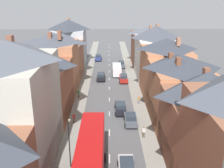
{
  "coord_description": "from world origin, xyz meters",
  "views": [
    {
      "loc": [
        -0.01,
        -13.86,
        18.04
      ],
      "look_at": [
        0.51,
        30.9,
        2.63
      ],
      "focal_mm": 42.0,
      "sensor_mm": 36.0,
      "label": 1
    }
  ],
  "objects_px": {
    "car_parked_left_a": "(121,107)",
    "pedestrian_far_right": "(79,93)",
    "pedestrian_far_left": "(139,100)",
    "double_decker_bus_lead": "(91,158)",
    "car_parked_right_a": "(98,57)",
    "pedestrian_mid_right": "(74,118)",
    "pedestrian_mid_left": "(144,132)",
    "car_mid_white": "(101,76)",
    "car_mid_black": "(127,167)",
    "car_far_grey": "(131,119)",
    "street_lamp": "(69,142)",
    "delivery_van": "(117,70)",
    "car_parked_right_b": "(121,64)",
    "car_parked_left_b": "(123,78)"
  },
  "relations": [
    {
      "from": "car_parked_left_a",
      "to": "car_far_grey",
      "type": "relative_size",
      "value": 1.16
    },
    {
      "from": "car_mid_white",
      "to": "pedestrian_mid_right",
      "type": "height_order",
      "value": "pedestrian_mid_right"
    },
    {
      "from": "car_parked_right_b",
      "to": "pedestrian_far_right",
      "type": "height_order",
      "value": "pedestrian_far_right"
    },
    {
      "from": "car_mid_white",
      "to": "car_parked_left_a",
      "type": "bearing_deg",
      "value": -77.92
    },
    {
      "from": "car_parked_left_a",
      "to": "car_mid_black",
      "type": "relative_size",
      "value": 1.15
    },
    {
      "from": "pedestrian_far_left",
      "to": "pedestrian_mid_left",
      "type": "bearing_deg",
      "value": -92.96
    },
    {
      "from": "car_parked_right_b",
      "to": "pedestrian_mid_right",
      "type": "height_order",
      "value": "pedestrian_mid_right"
    },
    {
      "from": "car_far_grey",
      "to": "delivery_van",
      "type": "height_order",
      "value": "delivery_van"
    },
    {
      "from": "double_decker_bus_lead",
      "to": "pedestrian_far_right",
      "type": "relative_size",
      "value": 6.71
    },
    {
      "from": "car_mid_black",
      "to": "pedestrian_far_right",
      "type": "xyz_separation_m",
      "value": [
        -7.37,
        21.18,
        0.22
      ]
    },
    {
      "from": "double_decker_bus_lead",
      "to": "pedestrian_far_right",
      "type": "height_order",
      "value": "double_decker_bus_lead"
    },
    {
      "from": "double_decker_bus_lead",
      "to": "car_parked_left_a",
      "type": "distance_m",
      "value": 17.01
    },
    {
      "from": "pedestrian_mid_left",
      "to": "double_decker_bus_lead",
      "type": "bearing_deg",
      "value": -127.34
    },
    {
      "from": "double_decker_bus_lead",
      "to": "car_far_grey",
      "type": "distance_m",
      "value": 13.47
    },
    {
      "from": "delivery_van",
      "to": "street_lamp",
      "type": "bearing_deg",
      "value": -99.95
    },
    {
      "from": "pedestrian_far_right",
      "to": "car_parked_right_a",
      "type": "bearing_deg",
      "value": 85.15
    },
    {
      "from": "pedestrian_far_left",
      "to": "car_parked_left_a",
      "type": "bearing_deg",
      "value": -140.2
    },
    {
      "from": "pedestrian_far_right",
      "to": "street_lamp",
      "type": "xyz_separation_m",
      "value": [
        1.32,
        -20.09,
        2.21
      ]
    },
    {
      "from": "car_parked_left_a",
      "to": "street_lamp",
      "type": "height_order",
      "value": "street_lamp"
    },
    {
      "from": "car_mid_white",
      "to": "pedestrian_mid_right",
      "type": "xyz_separation_m",
      "value": [
        -3.36,
        -20.83,
        0.23
      ]
    },
    {
      "from": "car_far_grey",
      "to": "car_mid_white",
      "type": "bearing_deg",
      "value": 103.17
    },
    {
      "from": "car_parked_left_a",
      "to": "pedestrian_far_right",
      "type": "height_order",
      "value": "pedestrian_far_right"
    },
    {
      "from": "car_parked_left_b",
      "to": "street_lamp",
      "type": "bearing_deg",
      "value": -103.93
    },
    {
      "from": "car_parked_left_b",
      "to": "car_mid_white",
      "type": "height_order",
      "value": "car_parked_left_b"
    },
    {
      "from": "double_decker_bus_lead",
      "to": "car_mid_black",
      "type": "relative_size",
      "value": 2.72
    },
    {
      "from": "car_mid_black",
      "to": "pedestrian_mid_right",
      "type": "height_order",
      "value": "pedestrian_mid_right"
    },
    {
      "from": "car_far_grey",
      "to": "street_lamp",
      "type": "relative_size",
      "value": 0.72
    },
    {
      "from": "double_decker_bus_lead",
      "to": "street_lamp",
      "type": "distance_m",
      "value": 3.4
    },
    {
      "from": "car_far_grey",
      "to": "pedestrian_far_right",
      "type": "relative_size",
      "value": 2.44
    },
    {
      "from": "double_decker_bus_lead",
      "to": "pedestrian_mid_left",
      "type": "height_order",
      "value": "double_decker_bus_lead"
    },
    {
      "from": "car_mid_white",
      "to": "car_parked_right_b",
      "type": "height_order",
      "value": "car_parked_right_b"
    },
    {
      "from": "car_parked_right_a",
      "to": "car_parked_left_b",
      "type": "distance_m",
      "value": 20.46
    },
    {
      "from": "car_parked_left_a",
      "to": "car_parked_left_b",
      "type": "xyz_separation_m",
      "value": [
        1.3,
        15.45,
        0.02
      ]
    },
    {
      "from": "car_parked_right_a",
      "to": "pedestrian_mid_right",
      "type": "xyz_separation_m",
      "value": [
        -2.06,
        -38.95,
        0.18
      ]
    },
    {
      "from": "car_mid_white",
      "to": "delivery_van",
      "type": "xyz_separation_m",
      "value": [
        3.6,
        3.51,
        0.53
      ]
    },
    {
      "from": "pedestrian_far_right",
      "to": "delivery_van",
      "type": "bearing_deg",
      "value": 62.94
    },
    {
      "from": "car_parked_right_a",
      "to": "car_parked_left_b",
      "type": "relative_size",
      "value": 0.92
    },
    {
      "from": "delivery_van",
      "to": "pedestrian_mid_right",
      "type": "bearing_deg",
      "value": -105.97
    },
    {
      "from": "car_parked_right_b",
      "to": "pedestrian_far_right",
      "type": "relative_size",
      "value": 2.52
    },
    {
      "from": "car_parked_right_a",
      "to": "street_lamp",
      "type": "relative_size",
      "value": 0.72
    },
    {
      "from": "delivery_van",
      "to": "street_lamp",
      "type": "distance_m",
      "value": 35.08
    },
    {
      "from": "car_far_grey",
      "to": "pedestrian_mid_left",
      "type": "bearing_deg",
      "value": -71.32
    },
    {
      "from": "double_decker_bus_lead",
      "to": "car_mid_white",
      "type": "relative_size",
      "value": 2.45
    },
    {
      "from": "pedestrian_mid_right",
      "to": "street_lamp",
      "type": "xyz_separation_m",
      "value": [
        0.91,
        -10.17,
        2.21
      ]
    },
    {
      "from": "delivery_van",
      "to": "pedestrian_far_right",
      "type": "bearing_deg",
      "value": -117.06
    },
    {
      "from": "car_parked_right_b",
      "to": "pedestrian_far_left",
      "type": "bearing_deg",
      "value": -85.43
    },
    {
      "from": "double_decker_bus_lead",
      "to": "car_parked_right_a",
      "type": "height_order",
      "value": "double_decker_bus_lead"
    },
    {
      "from": "car_parked_right_b",
      "to": "car_far_grey",
      "type": "bearing_deg",
      "value": -90.0
    },
    {
      "from": "double_decker_bus_lead",
      "to": "pedestrian_mid_right",
      "type": "xyz_separation_m",
      "value": [
        -3.35,
        12.5,
        -1.78
      ]
    },
    {
      "from": "car_mid_white",
      "to": "delivery_van",
      "type": "bearing_deg",
      "value": 44.25
    }
  ]
}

